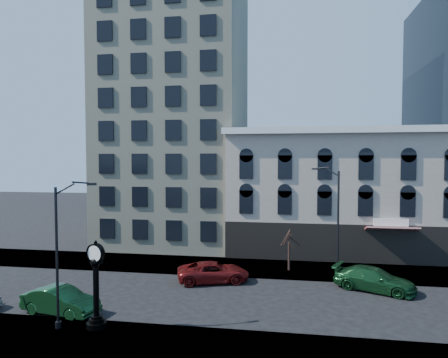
# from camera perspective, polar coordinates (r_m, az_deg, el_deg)

# --- Properties ---
(ground) EXTENTS (160.00, 160.00, 0.00)m
(ground) POSITION_cam_1_polar(r_m,az_deg,el_deg) (28.95, -5.40, -16.38)
(ground) COLOR black
(ground) RESTS_ON ground
(sidewalk_far) EXTENTS (160.00, 6.00, 0.12)m
(sidewalk_far) POSITION_cam_1_polar(r_m,az_deg,el_deg) (36.39, -2.15, -12.26)
(sidewalk_far) COLOR gray
(sidewalk_far) RESTS_ON ground
(sidewalk_near) EXTENTS (160.00, 6.00, 0.12)m
(sidewalk_near) POSITION_cam_1_polar(r_m,az_deg,el_deg) (21.86, -11.16, -22.84)
(sidewalk_near) COLOR gray
(sidewalk_near) RESTS_ON ground
(cream_tower) EXTENTS (15.90, 15.40, 42.50)m
(cream_tower) POSITION_cam_1_polar(r_m,az_deg,el_deg) (48.20, -6.92, 14.51)
(cream_tower) COLOR beige
(cream_tower) RESTS_ON ground
(victorian_row) EXTENTS (22.60, 11.19, 12.50)m
(victorian_row) POSITION_cam_1_polar(r_m,az_deg,el_deg) (42.79, 15.99, -2.03)
(victorian_row) COLOR #BBAC9A
(victorian_row) RESTS_ON ground
(street_clock) EXTENTS (1.11, 1.11, 4.91)m
(street_clock) POSITION_cam_1_polar(r_m,az_deg,el_deg) (24.10, -17.81, -14.63)
(street_clock) COLOR black
(street_clock) RESTS_ON sidewalk_near
(street_lamp_near) EXTENTS (2.02, 1.08, 8.33)m
(street_lamp_near) POSITION_cam_1_polar(r_m,az_deg,el_deg) (23.78, -21.41, -4.88)
(street_lamp_near) COLOR black
(street_lamp_near) RESTS_ON sidewalk_near
(street_lamp_far) EXTENTS (2.20, 1.10, 8.97)m
(street_lamp_far) POSITION_cam_1_polar(r_m,az_deg,el_deg) (32.97, 14.94, -1.85)
(street_lamp_far) COLOR black
(street_lamp_far) RESTS_ON sidewalk_far
(bare_tree_far) EXTENTS (2.26, 2.26, 3.88)m
(bare_tree_far) POSITION_cam_1_polar(r_m,az_deg,el_deg) (34.54, 9.30, -8.03)
(bare_tree_far) COLOR #332119
(bare_tree_far) RESTS_ON sidewalk_far
(car_near_b) EXTENTS (5.16, 2.60, 1.62)m
(car_near_b) POSITION_cam_1_polar(r_m,az_deg,el_deg) (27.59, -22.31, -15.78)
(car_near_b) COLOR #143F1E
(car_near_b) RESTS_ON ground
(car_far_a) EXTENTS (6.09, 4.15, 1.55)m
(car_far_a) POSITION_cam_1_polar(r_m,az_deg,el_deg) (31.82, -1.52, -13.13)
(car_far_a) COLOR maroon
(car_far_a) RESTS_ON ground
(car_far_b) EXTENTS (6.14, 4.40, 1.65)m
(car_far_b) POSITION_cam_1_polar(r_m,az_deg,el_deg) (31.74, 20.67, -13.25)
(car_far_b) COLOR #143F1E
(car_far_b) RESTS_ON ground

